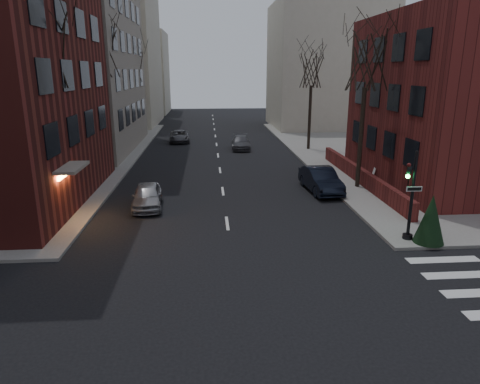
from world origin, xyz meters
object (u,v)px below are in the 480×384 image
object	(u,v)px
tree_left_c	(132,65)
tree_right_a	(367,60)
sandwich_board	(376,174)
tree_left_a	(41,48)
tree_left_b	(100,50)
car_lane_silver	(147,196)
streetlamp_far	(143,100)
parked_sedan	(321,180)
car_lane_far	(179,136)
streetlamp_near	(101,119)
car_lane_gray	(241,143)
traffic_signal	(410,201)
evergreen_shrub	(431,219)
tree_right_b	(312,69)

from	to	relation	value
tree_left_c	tree_right_a	xyz separation A→B (m)	(17.60, -22.00, 0.00)
tree_left_c	sandwich_board	world-z (taller)	tree_left_c
tree_left_a	tree_left_b	xyz separation A→B (m)	(0.00, 12.00, 0.44)
tree_left_c	car_lane_silver	bearing A→B (deg)	-79.92
tree_left_b	streetlamp_far	xyz separation A→B (m)	(0.60, 16.00, -4.68)
parked_sedan	tree_left_a	bearing A→B (deg)	-171.36
sandwich_board	car_lane_silver	bearing A→B (deg)	-152.62
tree_left_b	car_lane_far	xyz separation A→B (m)	(4.86, 11.94, -8.29)
tree_left_c	streetlamp_near	bearing A→B (deg)	-88.09
streetlamp_far	parked_sedan	bearing A→B (deg)	-59.60
tree_left_a	car_lane_gray	size ratio (longest dim) A/B	2.35
tree_right_a	traffic_signal	bearing A→B (deg)	-95.47
car_lane_gray	sandwich_board	bearing A→B (deg)	-56.92
car_lane_gray	sandwich_board	xyz separation A→B (m)	(8.17, -13.93, -0.02)
tree_left_a	tree_left_b	bearing A→B (deg)	90.00
car_lane_gray	evergreen_shrub	xyz separation A→B (m)	(6.38, -24.68, 0.60)
car_lane_silver	car_lane_gray	bearing A→B (deg)	65.51
tree_right_b	parked_sedan	distance (m)	16.27
tree_right_b	tree_right_a	bearing A→B (deg)	-90.00
streetlamp_far	car_lane_gray	world-z (taller)	streetlamp_far
streetlamp_far	tree_left_b	bearing A→B (deg)	-92.15
traffic_signal	sandwich_board	size ratio (longest dim) A/B	4.34
traffic_signal	evergreen_shrub	size ratio (longest dim) A/B	1.84
tree_left_a	parked_sedan	size ratio (longest dim) A/B	2.19
tree_left_b	car_lane_far	size ratio (longest dim) A/B	2.43
tree_left_c	tree_right_a	bearing A→B (deg)	-51.34
streetlamp_near	car_lane_silver	size ratio (longest dim) A/B	1.59
tree_right_b	car_lane_silver	distance (m)	22.60
tree_left_b	tree_left_c	bearing A→B (deg)	90.00
car_lane_silver	tree_right_a	bearing A→B (deg)	8.64
tree_left_b	evergreen_shrub	xyz separation A→B (m)	(17.51, -17.50, -7.67)
traffic_signal	streetlamp_far	size ratio (longest dim) A/B	0.64
tree_left_a	car_lane_silver	size ratio (longest dim) A/B	2.59
tree_left_b	tree_right_b	distance (m)	18.64
tree_right_a	sandwich_board	world-z (taller)	tree_right_a
parked_sedan	sandwich_board	xyz separation A→B (m)	(4.30, 1.80, -0.16)
tree_right_b	streetlamp_near	world-z (taller)	tree_right_b
tree_left_a	evergreen_shrub	world-z (taller)	tree_left_a
parked_sedan	car_lane_silver	bearing A→B (deg)	-171.04
tree_left_a	parked_sedan	xyz separation A→B (m)	(15.00, 3.45, -7.70)
evergreen_shrub	traffic_signal	bearing A→B (deg)	147.37
tree_right_a	car_lane_silver	bearing A→B (deg)	-166.99
tree_right_b	streetlamp_far	xyz separation A→B (m)	(-17.00, 10.00, -3.35)
tree_left_c	evergreen_shrub	bearing A→B (deg)	-60.93
tree_left_a	car_lane_far	bearing A→B (deg)	78.52
tree_left_c	car_lane_far	distance (m)	9.10
tree_right_b	evergreen_shrub	size ratio (longest dim) A/B	4.22
tree_right_a	evergreen_shrub	size ratio (longest dim) A/B	4.47
streetlamp_far	sandwich_board	world-z (taller)	streetlamp_far
tree_left_b	parked_sedan	size ratio (longest dim) A/B	2.31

